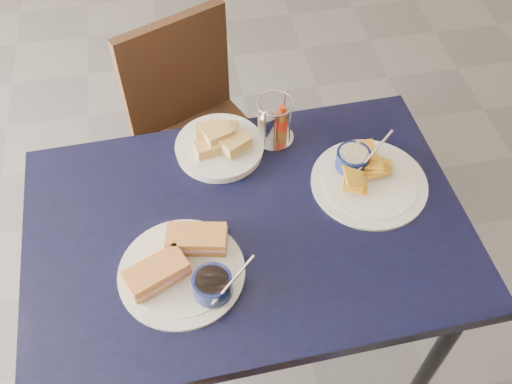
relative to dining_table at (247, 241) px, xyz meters
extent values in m
plane|color=#58585D|center=(-0.18, 0.03, -0.67)|extent=(6.00, 6.00, 0.00)
cube|color=black|center=(0.00, 0.00, 0.06)|extent=(1.11, 0.75, 0.04)
cylinder|color=black|center=(0.47, -0.29, -0.32)|extent=(0.04, 0.04, 0.71)
cylinder|color=black|center=(-0.47, 0.29, -0.32)|extent=(0.04, 0.04, 0.71)
cylinder|color=black|center=(0.47, 0.29, -0.32)|extent=(0.04, 0.04, 0.71)
cube|color=black|center=(-0.05, 0.59, -0.27)|extent=(0.52, 0.51, 0.04)
cylinder|color=black|center=(-0.21, 0.43, -0.48)|extent=(0.03, 0.03, 0.39)
cylinder|color=black|center=(0.11, 0.43, -0.48)|extent=(0.03, 0.03, 0.39)
cylinder|color=black|center=(-0.21, 0.74, -0.48)|extent=(0.03, 0.03, 0.39)
cylinder|color=black|center=(0.11, 0.74, -0.48)|extent=(0.03, 0.03, 0.39)
cube|color=black|center=(-0.05, 0.76, -0.04)|extent=(0.38, 0.20, 0.42)
cylinder|color=white|center=(-0.17, -0.11, 0.08)|extent=(0.30, 0.30, 0.01)
cylinder|color=white|center=(-0.17, -0.11, 0.08)|extent=(0.24, 0.24, 0.00)
cube|color=#D8914D|center=(-0.23, -0.12, 0.11)|extent=(0.16, 0.12, 0.04)
cube|color=tan|center=(-0.23, -0.12, 0.10)|extent=(0.16, 0.13, 0.01)
cube|color=#D8914D|center=(-0.13, -0.04, 0.11)|extent=(0.15, 0.10, 0.04)
cube|color=tan|center=(-0.13, -0.04, 0.10)|extent=(0.16, 0.10, 0.01)
cylinder|color=#0A1137|center=(-0.11, -0.17, 0.11)|extent=(0.09, 0.09, 0.05)
cylinder|color=black|center=(-0.11, -0.17, 0.13)|extent=(0.08, 0.08, 0.01)
cylinder|color=silver|center=(-0.06, -0.19, 0.15)|extent=(0.11, 0.07, 0.08)
cylinder|color=white|center=(0.34, 0.07, 0.08)|extent=(0.30, 0.30, 0.01)
cylinder|color=white|center=(0.34, 0.07, 0.08)|extent=(0.25, 0.25, 0.00)
cube|color=gold|center=(0.29, 0.05, 0.09)|extent=(0.08, 0.06, 0.03)
cube|color=gold|center=(0.37, 0.11, 0.09)|extent=(0.07, 0.06, 0.02)
cube|color=gold|center=(0.36, 0.09, 0.10)|extent=(0.07, 0.05, 0.01)
cube|color=gold|center=(0.34, 0.09, 0.10)|extent=(0.07, 0.06, 0.02)
cube|color=gold|center=(0.29, 0.05, 0.11)|extent=(0.06, 0.08, 0.02)
cube|color=gold|center=(0.35, 0.10, 0.11)|extent=(0.08, 0.07, 0.02)
cube|color=gold|center=(0.29, 0.07, 0.12)|extent=(0.05, 0.07, 0.02)
cube|color=gold|center=(0.35, 0.14, 0.12)|extent=(0.05, 0.07, 0.02)
cylinder|color=#0A1137|center=(0.31, 0.13, 0.11)|extent=(0.09, 0.09, 0.05)
cylinder|color=beige|center=(0.31, 0.13, 0.13)|extent=(0.08, 0.08, 0.01)
cylinder|color=silver|center=(0.35, 0.11, 0.15)|extent=(0.11, 0.07, 0.08)
cylinder|color=white|center=(-0.03, 0.26, 0.08)|extent=(0.24, 0.24, 0.02)
cylinder|color=white|center=(-0.03, 0.26, 0.09)|extent=(0.19, 0.19, 0.00)
cube|color=#DEB061|center=(-0.06, 0.24, 0.11)|extent=(0.08, 0.06, 0.03)
cube|color=#DEB061|center=(-0.01, 0.29, 0.12)|extent=(0.09, 0.07, 0.03)
cube|color=#DEB061|center=(0.01, 0.23, 0.13)|extent=(0.09, 0.08, 0.03)
cube|color=#DEB061|center=(-0.05, 0.28, 0.13)|extent=(0.08, 0.06, 0.03)
cube|color=#DEB061|center=(-0.03, 0.26, 0.14)|extent=(0.09, 0.07, 0.03)
cylinder|color=silver|center=(0.13, 0.28, 0.08)|extent=(0.11, 0.11, 0.01)
cylinder|color=silver|center=(0.16, 0.31, 0.15)|extent=(0.01, 0.01, 0.13)
cylinder|color=silver|center=(0.09, 0.31, 0.15)|extent=(0.01, 0.01, 0.13)
cylinder|color=silver|center=(0.09, 0.24, 0.15)|extent=(0.01, 0.01, 0.13)
cylinder|color=silver|center=(0.16, 0.24, 0.15)|extent=(0.01, 0.01, 0.13)
torus|color=silver|center=(0.13, 0.28, 0.21)|extent=(0.10, 0.10, 0.00)
cylinder|color=silver|center=(0.10, 0.28, 0.12)|extent=(0.05, 0.05, 0.08)
cone|color=silver|center=(0.10, 0.28, 0.18)|extent=(0.04, 0.04, 0.02)
cylinder|color=brown|center=(0.15, 0.28, 0.12)|extent=(0.03, 0.03, 0.08)
cylinder|color=#AC1A09|center=(0.15, 0.28, 0.12)|extent=(0.03, 0.03, 0.03)
cylinder|color=#AC1A09|center=(0.15, 0.28, 0.18)|extent=(0.02, 0.02, 0.02)
camera|label=1|loc=(-0.13, -0.80, 1.23)|focal=40.00mm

